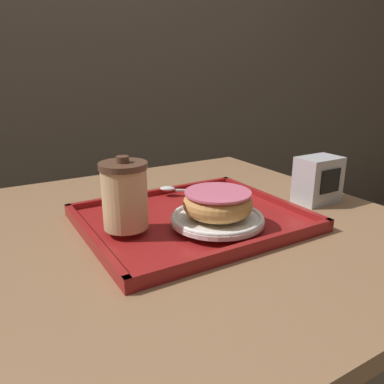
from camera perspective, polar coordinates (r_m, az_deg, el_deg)
wall_behind at (r=1.74m, az=-22.01°, el=22.31°), size 8.00×0.05×2.40m
cafe_table at (r=0.82m, az=-2.91°, el=-16.68°), size 0.90×0.85×0.75m
serving_tray at (r=0.73m, az=0.00°, el=-4.21°), size 0.41×0.34×0.02m
coffee_cup_front at (r=0.65m, az=-10.23°, el=-0.46°), size 0.08×0.08×0.13m
plate_with_chocolate_donut at (r=0.68m, az=3.88°, el=-3.98°), size 0.17×0.17×0.01m
donut_chocolate_glazed at (r=0.67m, az=3.93°, el=-1.68°), size 0.12×0.12×0.04m
spoon at (r=0.85m, az=-2.17°, el=0.42°), size 0.14×0.10×0.01m
napkin_dispenser at (r=0.88m, az=18.64°, el=1.77°), size 0.10×0.07×0.10m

